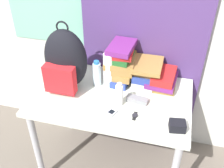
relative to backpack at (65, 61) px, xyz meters
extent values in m
cube|color=beige|center=(0.35, 0.42, 0.29)|extent=(6.00, 0.05, 2.50)
cube|color=#4C336B|center=(0.50, 0.37, 0.29)|extent=(0.97, 0.04, 2.50)
cube|color=beige|center=(0.35, -0.03, -0.24)|extent=(1.14, 0.73, 0.03)
cylinder|color=#B2B2B7|center=(-0.16, -0.33, -0.61)|extent=(0.05, 0.05, 0.71)
cylinder|color=#B2B2B7|center=(-0.16, 0.28, -0.61)|extent=(0.05, 0.05, 0.71)
cylinder|color=#B2B2B7|center=(0.87, 0.28, -0.61)|extent=(0.05, 0.05, 0.71)
ellipsoid|color=black|center=(0.00, 0.01, 0.01)|extent=(0.32, 0.21, 0.46)
cube|color=red|center=(0.00, -0.12, -0.08)|extent=(0.22, 0.07, 0.21)
torus|color=black|center=(0.00, 0.01, 0.25)|extent=(0.09, 0.01, 0.09)
cube|color=navy|center=(0.36, 0.18, -0.19)|extent=(0.18, 0.27, 0.05)
cube|color=olive|center=(0.38, 0.19, -0.14)|extent=(0.19, 0.26, 0.05)
cube|color=olive|center=(0.37, 0.18, -0.09)|extent=(0.22, 0.25, 0.05)
cube|color=olive|center=(0.36, 0.20, -0.05)|extent=(0.24, 0.29, 0.04)
cube|color=#1E5623|center=(0.37, 0.18, 0.00)|extent=(0.17, 0.24, 0.04)
cube|color=red|center=(0.36, 0.19, 0.03)|extent=(0.20, 0.26, 0.03)
cube|color=#6B2370|center=(0.37, 0.19, 0.07)|extent=(0.19, 0.28, 0.04)
cube|color=silver|center=(0.56, 0.19, -0.21)|extent=(0.17, 0.24, 0.03)
cube|color=silver|center=(0.57, 0.19, -0.18)|extent=(0.23, 0.22, 0.03)
cube|color=navy|center=(0.57, 0.18, -0.14)|extent=(0.20, 0.22, 0.06)
cube|color=olive|center=(0.57, 0.19, -0.09)|extent=(0.23, 0.23, 0.04)
cube|color=olive|center=(0.57, 0.19, -0.05)|extent=(0.22, 0.28, 0.03)
cube|color=olive|center=(0.69, 0.18, -0.20)|extent=(0.21, 0.21, 0.03)
cube|color=#6B2370|center=(0.69, 0.19, -0.17)|extent=(0.23, 0.28, 0.04)
cube|color=red|center=(0.70, 0.18, -0.12)|extent=(0.18, 0.26, 0.05)
cylinder|color=silver|center=(0.21, 0.07, -0.13)|extent=(0.06, 0.06, 0.19)
cylinder|color=#286BB7|center=(0.21, 0.07, -0.02)|extent=(0.04, 0.04, 0.02)
cylinder|color=white|center=(0.30, 0.09, -0.09)|extent=(0.08, 0.08, 0.27)
cylinder|color=black|center=(0.30, 0.09, 0.06)|extent=(0.05, 0.05, 0.02)
cylinder|color=white|center=(0.43, -0.12, -0.14)|extent=(0.05, 0.05, 0.16)
cylinder|color=white|center=(0.43, -0.12, -0.05)|extent=(0.03, 0.03, 0.02)
cube|color=#B7BCC6|center=(0.40, -0.22, -0.21)|extent=(0.08, 0.10, 0.02)
cube|color=black|center=(0.40, -0.22, -0.20)|extent=(0.05, 0.05, 0.00)
cube|color=gray|center=(0.55, -0.05, -0.20)|extent=(0.16, 0.07, 0.04)
cube|color=black|center=(0.83, -0.26, -0.19)|extent=(0.11, 0.09, 0.06)
cube|color=black|center=(0.56, -0.21, -0.22)|extent=(0.02, 0.08, 0.00)
cylinder|color=#232328|center=(0.56, -0.21, -0.21)|extent=(0.04, 0.04, 0.01)
camera|label=1|loc=(0.75, -1.49, 0.95)|focal=42.00mm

